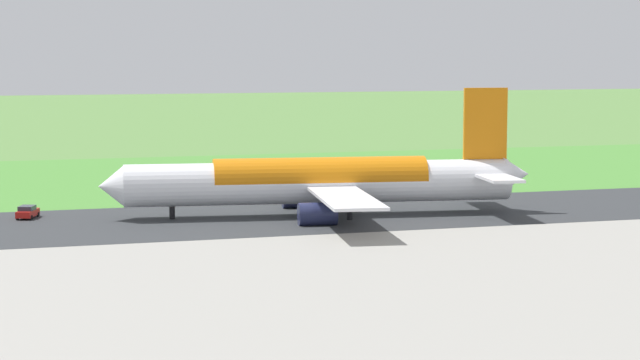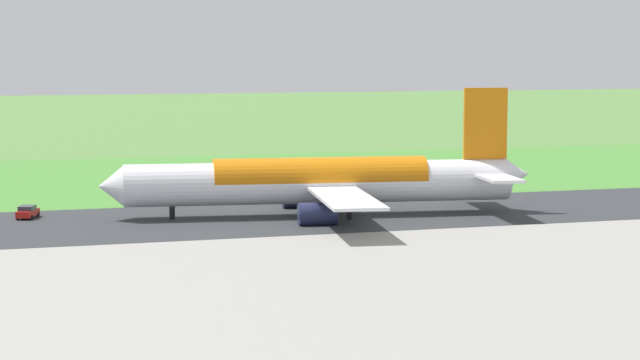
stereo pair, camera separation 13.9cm
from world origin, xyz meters
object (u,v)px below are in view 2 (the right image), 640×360
Objects in this scene: service_car_followme at (28,212)px; airliner_main at (323,181)px; traffic_cone_orange at (367,174)px; no_stopping_sign at (391,163)px.

airliner_main is at bearing 167.29° from service_car_followme.
traffic_cone_orange is (-55.32, -33.96, -0.57)m from service_car_followme.
traffic_cone_orange is (5.26, 2.75, -1.35)m from no_stopping_sign.
airliner_main is 11.87× the size of service_car_followme.
traffic_cone_orange is (-19.98, -41.93, -4.08)m from airliner_main.
service_car_followme is at bearing 31.22° from no_stopping_sign.
no_stopping_sign is 6.09m from traffic_cone_orange.
service_car_followme is (35.33, -7.97, -3.51)m from airliner_main.
service_car_followme reaches higher than traffic_cone_orange.
airliner_main is at bearing 64.52° from traffic_cone_orange.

